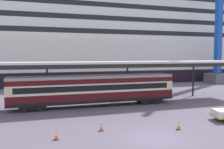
{
  "coord_description": "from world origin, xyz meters",
  "views": [
    {
      "loc": [
        -9.43,
        -17.92,
        6.7
      ],
      "look_at": [
        -0.47,
        9.68,
        4.5
      ],
      "focal_mm": 39.76,
      "sensor_mm": 36.0,
      "label": 1
    }
  ],
  "objects_px": {
    "traffic_cone_far": "(102,127)",
    "train_carriage": "(95,89)",
    "dockside_crane": "(220,19)",
    "cruise_ship": "(85,41)",
    "traffic_cone_mid": "(179,126)",
    "traffic_cone_near": "(56,135)"
  },
  "relations": [
    {
      "from": "cruise_ship",
      "to": "traffic_cone_far",
      "type": "xyz_separation_m",
      "value": [
        -8.51,
        -46.95,
        -10.32
      ]
    },
    {
      "from": "traffic_cone_near",
      "to": "dockside_crane",
      "type": "bearing_deg",
      "value": 35.32
    },
    {
      "from": "train_carriage",
      "to": "traffic_cone_far",
      "type": "distance_m",
      "value": 11.19
    },
    {
      "from": "traffic_cone_far",
      "to": "dockside_crane",
      "type": "height_order",
      "value": "dockside_crane"
    },
    {
      "from": "train_carriage",
      "to": "traffic_cone_near",
      "type": "xyz_separation_m",
      "value": [
        -6.12,
        -11.98,
        -1.95
      ]
    },
    {
      "from": "train_carriage",
      "to": "traffic_cone_far",
      "type": "xyz_separation_m",
      "value": [
        -2.06,
        -10.82,
        -1.94
      ]
    },
    {
      "from": "train_carriage",
      "to": "traffic_cone_near",
      "type": "bearing_deg",
      "value": -117.05
    },
    {
      "from": "dockside_crane",
      "to": "traffic_cone_mid",
      "type": "bearing_deg",
      "value": -135.62
    },
    {
      "from": "traffic_cone_near",
      "to": "traffic_cone_far",
      "type": "distance_m",
      "value": 4.22
    },
    {
      "from": "cruise_ship",
      "to": "train_carriage",
      "type": "distance_m",
      "value": 37.64
    },
    {
      "from": "traffic_cone_far",
      "to": "dockside_crane",
      "type": "relative_size",
      "value": 0.01
    },
    {
      "from": "dockside_crane",
      "to": "traffic_cone_far",
      "type": "bearing_deg",
      "value": -142.98
    },
    {
      "from": "cruise_ship",
      "to": "traffic_cone_near",
      "type": "distance_m",
      "value": 50.78
    },
    {
      "from": "cruise_ship",
      "to": "traffic_cone_mid",
      "type": "height_order",
      "value": "cruise_ship"
    },
    {
      "from": "train_carriage",
      "to": "dockside_crane",
      "type": "xyz_separation_m",
      "value": [
        35.5,
        17.51,
        13.15
      ]
    },
    {
      "from": "traffic_cone_mid",
      "to": "traffic_cone_far",
      "type": "height_order",
      "value": "traffic_cone_far"
    },
    {
      "from": "traffic_cone_mid",
      "to": "traffic_cone_far",
      "type": "distance_m",
      "value": 7.02
    },
    {
      "from": "traffic_cone_far",
      "to": "train_carriage",
      "type": "bearing_deg",
      "value": 79.23
    },
    {
      "from": "traffic_cone_far",
      "to": "traffic_cone_mid",
      "type": "bearing_deg",
      "value": -14.83
    },
    {
      "from": "train_carriage",
      "to": "traffic_cone_mid",
      "type": "height_order",
      "value": "train_carriage"
    },
    {
      "from": "train_carriage",
      "to": "traffic_cone_far",
      "type": "relative_size",
      "value": 29.13
    },
    {
      "from": "traffic_cone_near",
      "to": "traffic_cone_far",
      "type": "bearing_deg",
      "value": 15.91
    }
  ]
}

